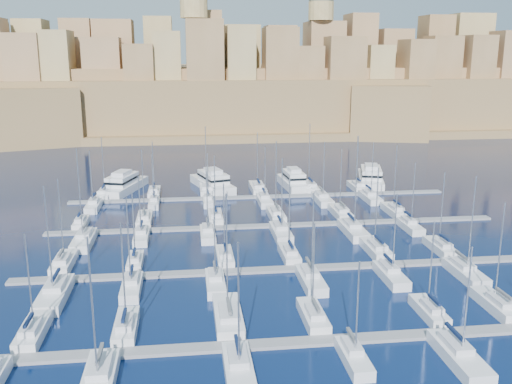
{
  "coord_description": "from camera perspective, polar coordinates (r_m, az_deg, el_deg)",
  "views": [
    {
      "loc": [
        -16.44,
        -90.64,
        31.58
      ],
      "look_at": [
        -4.39,
        6.0,
        7.75
      ],
      "focal_mm": 40.0,
      "sensor_mm": 36.0,
      "label": 1
    }
  ],
  "objects": [
    {
      "name": "pontoon_mid_far",
      "position": [
        106.69,
        2.08,
        -3.37
      ],
      "size": [
        84.0,
        2.0,
        0.4
      ],
      "primitive_type": "cube",
      "color": "slate",
      "rests_on": "ground"
    },
    {
      "name": "fortified_city",
      "position": [
        247.01,
        -3.37,
        9.81
      ],
      "size": [
        460.0,
        108.95,
        59.52
      ],
      "color": "brown",
      "rests_on": "ground"
    },
    {
      "name": "sailboat_33",
      "position": [
        101.14,
        2.51,
        -4.01
      ],
      "size": [
        2.89,
        9.64,
        14.4
      ],
      "color": "silver",
      "rests_on": "ground"
    },
    {
      "name": "motor_yacht_c",
      "position": [
        137.09,
        3.74,
        1.14
      ],
      "size": [
        5.49,
        15.32,
        5.25
      ],
      "color": "silver",
      "rests_on": "ground"
    },
    {
      "name": "sailboat_20",
      "position": [
        79.79,
        -4.09,
        -9.03
      ],
      "size": [
        2.55,
        8.49,
        13.53
      ],
      "color": "silver",
      "rests_on": "ground"
    },
    {
      "name": "sailboat_4",
      "position": [
        74.68,
        16.95,
        -11.3
      ],
      "size": [
        2.33,
        7.78,
        12.33
      ],
      "color": "silver",
      "rests_on": "ground"
    },
    {
      "name": "sailboat_42",
      "position": [
        122.94,
        -15.94,
        -1.33
      ],
      "size": [
        2.6,
        8.67,
        12.6
      ],
      "color": "silver",
      "rests_on": "ground"
    },
    {
      "name": "sailboat_41",
      "position": [
        137.34,
        10.01,
        0.55
      ],
      "size": [
        2.51,
        8.37,
        13.04
      ],
      "color": "silver",
      "rests_on": "ground"
    },
    {
      "name": "sailboat_16",
      "position": [
        94.7,
        11.87,
        -5.56
      ],
      "size": [
        2.89,
        9.65,
        14.32
      ],
      "color": "silver",
      "rests_on": "ground"
    },
    {
      "name": "sailboat_13",
      "position": [
        89.16,
        -11.99,
        -6.82
      ],
      "size": [
        2.22,
        7.4,
        11.66
      ],
      "color": "silver",
      "rests_on": "ground"
    },
    {
      "name": "sailboat_23",
      "position": [
        88.52,
        20.18,
        -7.51
      ],
      "size": [
        2.9,
        9.67,
        15.37
      ],
      "color": "silver",
      "rests_on": "ground"
    },
    {
      "name": "pontoon_near",
      "position": [
        66.8,
        8.27,
        -14.42
      ],
      "size": [
        84.0,
        2.0,
        0.4
      ],
      "primitive_type": "cube",
      "color": "slate",
      "rests_on": "ground"
    },
    {
      "name": "sailboat_2",
      "position": [
        70.16,
        -2.81,
        -12.31
      ],
      "size": [
        3.22,
        10.73,
        16.14
      ],
      "color": "silver",
      "rests_on": "ground"
    },
    {
      "name": "sailboat_47",
      "position": [
        127.49,
        11.33,
        -0.53
      ],
      "size": [
        2.79,
        9.3,
        13.22
      ],
      "color": "silver",
      "rests_on": "ground"
    },
    {
      "name": "sailboat_43",
      "position": [
        122.36,
        -10.16,
        -1.09
      ],
      "size": [
        2.12,
        7.08,
        11.54
      ],
      "color": "silver",
      "rests_on": "ground"
    },
    {
      "name": "sailboat_24",
      "position": [
        111.48,
        -17.09,
        -2.95
      ],
      "size": [
        2.23,
        7.44,
        11.84
      ],
      "color": "silver",
      "rests_on": "ground"
    },
    {
      "name": "sailboat_34",
      "position": [
        103.54,
        9.69,
        -3.75
      ],
      "size": [
        3.21,
        10.7,
        18.07
      ],
      "color": "silver",
      "rests_on": "ground"
    },
    {
      "name": "sailboat_21",
      "position": [
        81.05,
        5.5,
        -8.68
      ],
      "size": [
        2.83,
        9.45,
        13.71
      ],
      "color": "silver",
      "rests_on": "ground"
    },
    {
      "name": "sailboat_31",
      "position": [
        100.82,
        -11.38,
        -4.36
      ],
      "size": [
        2.46,
        8.21,
        11.84
      ],
      "color": "silver",
      "rests_on": "ground"
    },
    {
      "name": "sailboat_45",
      "position": [
        122.37,
        0.86,
        -0.86
      ],
      "size": [
        2.69,
        8.98,
        12.65
      ],
      "color": "silver",
      "rests_on": "ground"
    },
    {
      "name": "sailboat_26",
      "position": [
        110.47,
        -4.08,
        -2.5
      ],
      "size": [
        2.65,
        8.83,
        13.01
      ],
      "color": "silver",
      "rests_on": "ground"
    },
    {
      "name": "sailboat_12",
      "position": [
        91.47,
        -18.69,
        -6.71
      ],
      "size": [
        2.7,
        9.01,
        13.91
      ],
      "color": "silver",
      "rests_on": "ground"
    },
    {
      "name": "sailboat_44",
      "position": [
        122.17,
        -4.8,
        -0.94
      ],
      "size": [
        2.17,
        7.24,
        11.51
      ],
      "color": "silver",
      "rests_on": "ground"
    },
    {
      "name": "motor_yacht_b",
      "position": [
        136.23,
        -4.36,
        1.05
      ],
      "size": [
        10.33,
        18.73,
        5.25
      ],
      "color": "silver",
      "rests_on": "ground"
    },
    {
      "name": "sailboat_37",
      "position": [
        131.68,
        -10.15,
        -0.02
      ],
      "size": [
        2.56,
        8.54,
        12.6
      ],
      "color": "silver",
      "rests_on": "ground"
    },
    {
      "name": "sailboat_1",
      "position": [
        69.46,
        -12.88,
        -12.99
      ],
      "size": [
        2.55,
        8.5,
        13.45
      ],
      "color": "silver",
      "rests_on": "ground"
    },
    {
      "name": "sailboat_38",
      "position": [
        132.38,
        -4.96,
        0.24
      ],
      "size": [
        3.09,
        10.29,
        15.68
      ],
      "color": "silver",
      "rests_on": "ground"
    },
    {
      "name": "sailboat_28",
      "position": [
        114.65,
        8.44,
        -2.01
      ],
      "size": [
        2.82,
        9.4,
        13.68
      ],
      "color": "silver",
      "rests_on": "ground"
    },
    {
      "name": "sailboat_14",
      "position": [
        89.35,
        -3.14,
        -6.47
      ],
      "size": [
        2.49,
        8.29,
        12.59
      ],
      "color": "silver",
      "rests_on": "ground"
    },
    {
      "name": "sailboat_5",
      "position": [
        79.18,
        22.94,
        -10.32
      ],
      "size": [
        2.71,
        9.04,
        14.16
      ],
      "color": "silver",
      "rests_on": "ground"
    },
    {
      "name": "pontoon_mid_near",
      "position": [
        86.25,
        4.42,
        -7.63
      ],
      "size": [
        84.0,
        2.0,
        0.4
      ],
      "primitive_type": "cube",
      "color": "slate",
      "rests_on": "ground"
    },
    {
      "name": "sailboat_7",
      "position": [
        60.03,
        -15.43,
        -17.68
      ],
      "size": [
        3.02,
        10.07,
        15.86
      ],
      "color": "silver",
      "rests_on": "ground"
    },
    {
      "name": "motor_yacht_d",
      "position": [
        143.63,
        11.4,
        1.48
      ],
      "size": [
        10.16,
        19.28,
        5.25
      ],
      "color": "silver",
      "rests_on": "ground"
    },
    {
      "name": "sailboat_36",
      "position": [
        132.75,
        -14.92,
        -0.16
      ],
      "size": [
        2.55,
        8.5,
        13.84
      ],
      "color": "silver",
      "rests_on": "ground"
    },
    {
      "name": "sailboat_29",
      "position": [
        117.96,
        13.66,
        -1.8
      ],
      "size": [
        2.75,
        9.16,
        14.21
      ],
      "color": "silver",
      "rests_on": "ground"
    },
    {
      "name": "sailboat_3",
      "position": [
        70.59,
        5.75,
        -12.24
      ],
      "size": [
        2.55,
        8.49,
        12.54
      ],
      "color": "silver",
      "rests_on": "ground"
    },
    {
      "name": "sailboat_9",
      "position": [
        62.72,
        9.75,
        -15.95
      ],
      "size": [
        2.26,
        7.54,
        11.79
      ],
      "color": "silver",
      "rests_on": "ground"
    },
    {
      "name": "pontoon_far",
      "position": [
        127.65,
        0.51,
        -0.48
      ],
      "size": [
        84.0,
        2.0,
        0.4
      ],
      "primitive_type": "cube",
      "color": "slate",
      "rests_on": "ground"
    },
    {
      "name": "sailboat_0",
      "position": [
        71.4,
        -21.42,
        -12.87
      ],
      "size": [
        2.6,
        8.65,
        12.54
      ],
      "color": "silver",
      "rests_on": "ground"
    },
    {
      "name": "sailboat_27",
      "position": [
        111.85,
        2.02,
        -2.26
      ],
      "size": [
        2.77,
        9.22,
        15.51
      ],
      "color": "silver",
      "rests_on": "ground"
    },
    {
      "name": "sailboat_17",
      "position": [
        98.17,
        17.96,
        -5.26
      ],
      "size": [
        2.55,
        8.5,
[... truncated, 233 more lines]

